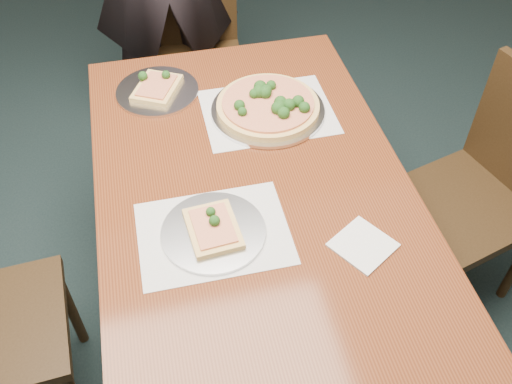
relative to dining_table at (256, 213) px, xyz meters
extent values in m
plane|color=black|center=(-0.21, -0.13, -0.66)|extent=(8.00, 8.00, 0.00)
cube|color=#522210|center=(0.00, 0.00, 0.07)|extent=(0.90, 1.50, 0.04)
cylinder|color=black|center=(-0.39, 0.69, -0.31)|extent=(0.07, 0.07, 0.70)
cylinder|color=black|center=(0.39, 0.69, -0.31)|extent=(0.07, 0.07, 0.70)
cube|color=black|center=(-0.03, 1.08, -0.21)|extent=(0.45, 0.45, 0.04)
cylinder|color=black|center=(-0.22, 0.91, -0.44)|extent=(0.04, 0.04, 0.43)
cylinder|color=black|center=(-0.20, 1.27, -0.44)|extent=(0.04, 0.04, 0.43)
cylinder|color=black|center=(0.14, 0.89, -0.44)|extent=(0.04, 0.04, 0.43)
cylinder|color=black|center=(0.16, 1.25, -0.44)|extent=(0.04, 0.04, 0.43)
cylinder|color=black|center=(-0.64, 0.10, -0.44)|extent=(0.04, 0.04, 0.43)
cube|color=black|center=(0.76, 0.05, -0.21)|extent=(0.52, 0.52, 0.04)
cylinder|color=black|center=(0.54, 0.18, -0.44)|extent=(0.04, 0.04, 0.43)
cylinder|color=black|center=(0.89, 0.27, -0.44)|extent=(0.04, 0.04, 0.43)
cylinder|color=black|center=(0.64, -0.17, -0.44)|extent=(0.04, 0.04, 0.43)
cube|color=white|center=(0.12, 0.34, 0.09)|extent=(0.42, 0.32, 0.00)
cube|color=white|center=(-0.14, -0.12, 0.09)|extent=(0.40, 0.30, 0.00)
cylinder|color=silver|center=(0.12, 0.34, 0.10)|extent=(0.37, 0.37, 0.01)
cylinder|color=#DDA855|center=(0.12, 0.34, 0.12)|extent=(0.33, 0.33, 0.02)
cylinder|color=#F8C381|center=(0.12, 0.34, 0.13)|extent=(0.30, 0.30, 0.01)
sphere|color=#184013|center=(0.11, 0.41, 0.15)|extent=(0.04, 0.04, 0.04)
sphere|color=#184013|center=(0.15, 0.26, 0.15)|extent=(0.04, 0.04, 0.04)
sphere|color=#184013|center=(0.15, 0.32, 0.15)|extent=(0.04, 0.04, 0.04)
sphere|color=#184013|center=(0.21, 0.31, 0.15)|extent=(0.04, 0.04, 0.04)
sphere|color=#184013|center=(0.14, 0.29, 0.15)|extent=(0.04, 0.04, 0.04)
sphere|color=#184013|center=(0.08, 0.38, 0.14)|extent=(0.03, 0.03, 0.03)
sphere|color=#184013|center=(0.22, 0.28, 0.15)|extent=(0.04, 0.04, 0.04)
sphere|color=#184013|center=(0.14, 0.29, 0.15)|extent=(0.04, 0.04, 0.04)
sphere|color=#184013|center=(0.15, 0.41, 0.14)|extent=(0.03, 0.03, 0.03)
sphere|color=#184013|center=(0.12, 0.39, 0.15)|extent=(0.04, 0.04, 0.04)
sphere|color=#184013|center=(0.02, 0.30, 0.14)|extent=(0.03, 0.03, 0.03)
sphere|color=#184013|center=(0.12, 0.38, 0.15)|extent=(0.04, 0.04, 0.04)
sphere|color=#184013|center=(0.02, 0.33, 0.14)|extent=(0.04, 0.04, 0.04)
sphere|color=#184013|center=(0.18, 0.30, 0.15)|extent=(0.04, 0.04, 0.04)
sphere|color=#184013|center=(0.10, 0.38, 0.15)|extent=(0.04, 0.04, 0.04)
cylinder|color=silver|center=(-0.14, -0.12, 0.10)|extent=(0.28, 0.28, 0.01)
cube|color=#DDA855|center=(-0.14, -0.12, 0.11)|extent=(0.14, 0.18, 0.02)
cube|color=#F8C381|center=(-0.14, -0.12, 0.12)|extent=(0.11, 0.15, 0.01)
sphere|color=#184013|center=(-0.14, -0.08, 0.13)|extent=(0.03, 0.03, 0.03)
sphere|color=#184013|center=(-0.14, -0.12, 0.14)|extent=(0.03, 0.03, 0.03)
cylinder|color=silver|center=(-0.22, 0.53, 0.10)|extent=(0.28, 0.28, 0.01)
cube|color=#DDA855|center=(-0.22, 0.53, 0.11)|extent=(0.19, 0.21, 0.02)
cube|color=#F8C381|center=(-0.22, 0.53, 0.12)|extent=(0.15, 0.17, 0.01)
sphere|color=#184013|center=(-0.19, 0.57, 0.13)|extent=(0.03, 0.03, 0.03)
sphere|color=#184013|center=(-0.26, 0.57, 0.13)|extent=(0.03, 0.03, 0.03)
cube|color=white|center=(0.23, -0.25, 0.09)|extent=(0.19, 0.19, 0.01)
camera|label=1|loc=(-0.25, -1.08, 1.28)|focal=40.00mm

